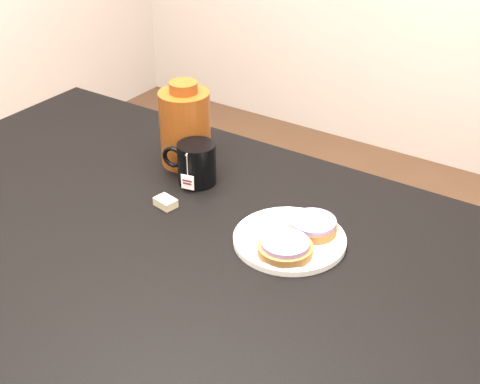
# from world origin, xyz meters

# --- Properties ---
(table) EXTENTS (1.40, 0.90, 0.75)m
(table) POSITION_xyz_m (0.00, 0.00, 0.67)
(table) COLOR black
(table) RESTS_ON ground_plane
(plate) EXTENTS (0.22, 0.22, 0.02)m
(plate) POSITION_xyz_m (0.22, 0.11, 0.76)
(plate) COLOR white
(plate) RESTS_ON table
(bagel_back) EXTENTS (0.12, 0.12, 0.03)m
(bagel_back) POSITION_xyz_m (0.25, 0.16, 0.78)
(bagel_back) COLOR brown
(bagel_back) RESTS_ON plate
(bagel_front) EXTENTS (0.15, 0.15, 0.03)m
(bagel_front) POSITION_xyz_m (0.24, 0.06, 0.77)
(bagel_front) COLOR brown
(bagel_front) RESTS_ON plate
(mug) EXTENTS (0.13, 0.10, 0.09)m
(mug) POSITION_xyz_m (-0.07, 0.20, 0.80)
(mug) COLOR black
(mug) RESTS_ON table
(teabag_pouch) EXTENTS (0.05, 0.04, 0.02)m
(teabag_pouch) POSITION_xyz_m (-0.06, 0.08, 0.76)
(teabag_pouch) COLOR #C6B793
(teabag_pouch) RESTS_ON table
(bagel_package) EXTENTS (0.15, 0.15, 0.20)m
(bagel_package) POSITION_xyz_m (-0.14, 0.26, 0.84)
(bagel_package) COLOR #5A250B
(bagel_package) RESTS_ON table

